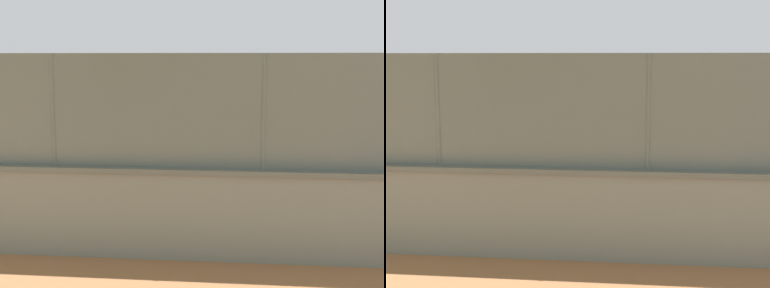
{
  "view_description": "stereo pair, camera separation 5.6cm",
  "coord_description": "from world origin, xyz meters",
  "views": [
    {
      "loc": [
        -2.11,
        18.03,
        2.99
      ],
      "look_at": [
        -1.27,
        5.64,
        1.08
      ],
      "focal_mm": 52.36,
      "sensor_mm": 36.0,
      "label": 1
    },
    {
      "loc": [
        -2.17,
        18.02,
        2.99
      ],
      "look_at": [
        -1.27,
        5.64,
        1.08
      ],
      "focal_mm": 52.36,
      "sensor_mm": 36.0,
      "label": 2
    }
  ],
  "objects": [
    {
      "name": "fence_panel_on_wall",
      "position": [
        -1.03,
        9.89,
        2.22
      ],
      "size": [
        28.24,
        1.11,
        1.68
      ],
      "color": "slate",
      "rests_on": "perimeter_wall"
    },
    {
      "name": "perimeter_wall",
      "position": [
        -1.03,
        9.89,
        0.7
      ],
      "size": [
        28.76,
        1.48,
        1.38
      ],
      "color": "gray",
      "rests_on": "ground_plane"
    },
    {
      "name": "ground_plane",
      "position": [
        0.0,
        0.0,
        0.0
      ],
      "size": [
        260.0,
        260.0,
        0.0
      ],
      "primitive_type": "plane",
      "color": "#A36B42"
    },
    {
      "name": "sports_ball",
      "position": [
        -2.21,
        9.1,
        0.07
      ],
      "size": [
        0.14,
        0.14,
        0.14
      ],
      "primitive_type": "sphere",
      "color": "yellow",
      "rests_on": "ground_plane"
    },
    {
      "name": "player_at_service_line",
      "position": [
        -1.06,
        -1.4,
        0.88
      ],
      "size": [
        0.76,
        1.14,
        1.5
      ],
      "color": "#591919",
      "rests_on": "ground_plane"
    },
    {
      "name": "player_near_wall_returning",
      "position": [
        -1.68,
        6.73,
        0.93
      ],
      "size": [
        0.92,
        0.95,
        1.58
      ],
      "color": "#591919",
      "rests_on": "ground_plane"
    }
  ]
}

